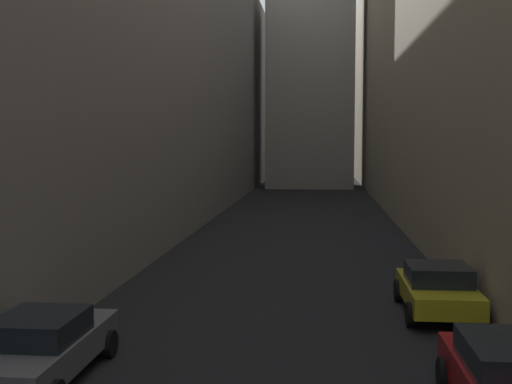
% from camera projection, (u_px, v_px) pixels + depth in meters
% --- Properties ---
extents(ground_plane, '(264.00, 264.00, 0.00)m').
position_uv_depth(ground_plane, '(303.00, 217.00, 41.69)').
color(ground_plane, black).
extents(building_block_left, '(15.19, 108.00, 19.71)m').
position_uv_depth(building_block_left, '(110.00, 66.00, 44.18)').
color(building_block_left, slate).
rests_on(building_block_left, ground).
extents(building_block_right, '(11.14, 108.00, 21.87)m').
position_uv_depth(building_block_right, '(478.00, 45.00, 41.73)').
color(building_block_right, gray).
rests_on(building_block_right, ground).
extents(parked_car_left_third, '(1.91, 4.49, 1.41)m').
position_uv_depth(parked_car_left_third, '(43.00, 347.00, 13.14)').
color(parked_car_left_third, '#4C4C51').
rests_on(parked_car_left_third, ground).
extents(parked_car_right_far, '(2.05, 4.07, 1.40)m').
position_uv_depth(parked_car_right_far, '(438.00, 288.00, 18.25)').
color(parked_car_right_far, '#A59919').
rests_on(parked_car_right_far, ground).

